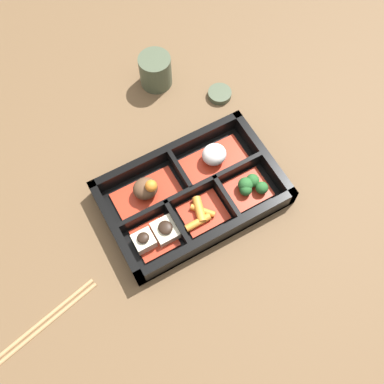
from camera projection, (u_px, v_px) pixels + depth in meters
The scene contains 11 objects.
ground_plane at pixel (192, 198), 0.81m from camera, with size 3.00×3.00×0.00m, color brown.
bento_base at pixel (192, 197), 0.81m from camera, with size 0.31×0.20×0.01m.
bento_rim at pixel (192, 193), 0.79m from camera, with size 0.31×0.20×0.04m.
bowl_stew at pixel (146, 190), 0.79m from camera, with size 0.12×0.06×0.05m.
bowl_rice at pixel (214, 156), 0.82m from camera, with size 0.12×0.06×0.04m.
bowl_tofu at pixel (156, 236), 0.76m from camera, with size 0.08×0.06×0.04m.
bowl_carrots at pixel (200, 214), 0.78m from camera, with size 0.08×0.06×0.02m.
bowl_greens at pixel (250, 187), 0.80m from camera, with size 0.07×0.06×0.03m.
tea_cup at pixel (155, 70), 0.89m from camera, with size 0.06×0.06×0.07m.
chopsticks at pixel (36, 329), 0.71m from camera, with size 0.23×0.07×0.01m.
sauce_dish at pixel (220, 94), 0.90m from camera, with size 0.05×0.05×0.01m.
Camera 1 is at (-0.16, -0.29, 0.74)m, focal length 42.00 mm.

